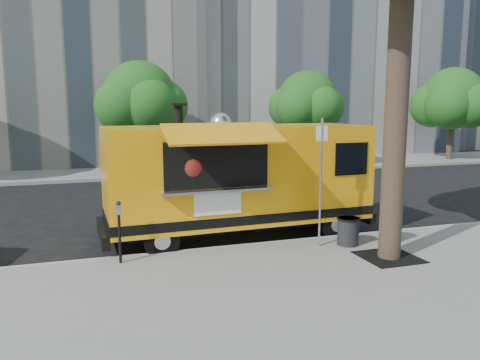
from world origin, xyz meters
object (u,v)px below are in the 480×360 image
at_px(far_tree_c, 307,101).
at_px(trash_bin_right, 348,230).
at_px(parking_meter, 119,224).
at_px(sign_post, 321,175).
at_px(far_tree_d, 453,99).
at_px(trash_bin_left, 390,227).
at_px(far_tree_b, 140,98).
at_px(food_truck, 238,177).

bearing_deg(far_tree_c, trash_bin_right, -112.23).
distance_m(far_tree_c, parking_meter, 17.82).
bearing_deg(sign_post, parking_meter, 177.48).
distance_m(far_tree_d, trash_bin_right, 21.54).
height_order(far_tree_c, far_tree_d, far_tree_d).
height_order(far_tree_d, trash_bin_left, far_tree_d).
xyz_separation_m(far_tree_b, far_tree_d, (19.00, -0.10, 0.06)).
distance_m(far_tree_d, parking_meter, 25.38).
relative_size(far_tree_c, trash_bin_left, 8.03).
relative_size(far_tree_b, trash_bin_right, 8.35).
xyz_separation_m(far_tree_d, food_truck, (-17.91, -12.43, -2.26)).
height_order(trash_bin_left, trash_bin_right, trash_bin_right).
xyz_separation_m(parking_meter, food_truck, (3.09, 1.52, 0.65)).
relative_size(far_tree_b, parking_meter, 4.12).
bearing_deg(food_truck, far_tree_b, 93.02).
bearing_deg(trash_bin_left, far_tree_c, 71.89).
distance_m(far_tree_b, food_truck, 12.77).
bearing_deg(trash_bin_right, far_tree_c, 67.77).
relative_size(sign_post, food_truck, 0.42).
bearing_deg(far_tree_d, trash_bin_right, -137.80).
bearing_deg(far_tree_d, parking_meter, -146.40).
height_order(food_truck, trash_bin_left, food_truck).
height_order(far_tree_c, trash_bin_right, far_tree_c).
distance_m(far_tree_b, parking_meter, 14.48).
distance_m(parking_meter, trash_bin_left, 6.41).
xyz_separation_m(sign_post, trash_bin_left, (1.83, -0.17, -1.35)).
bearing_deg(far_tree_d, far_tree_b, 179.70).
relative_size(far_tree_d, food_truck, 0.80).
distance_m(far_tree_c, trash_bin_right, 15.55).
relative_size(far_tree_c, parking_meter, 3.90).
bearing_deg(far_tree_d, sign_post, -139.30).
bearing_deg(food_truck, parking_meter, -155.72).
xyz_separation_m(far_tree_b, trash_bin_left, (4.38, -14.42, -3.34)).
height_order(sign_post, parking_meter, sign_post).
bearing_deg(far_tree_b, far_tree_c, -1.91).
distance_m(far_tree_d, food_truck, 21.92).
bearing_deg(food_truck, trash_bin_left, -31.77).
xyz_separation_m(parking_meter, trash_bin_left, (6.38, -0.37, -0.49)).
distance_m(food_truck, trash_bin_left, 3.97).
bearing_deg(trash_bin_left, parking_meter, 176.66).
height_order(parking_meter, food_truck, food_truck).
bearing_deg(trash_bin_right, far_tree_d, 42.20).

